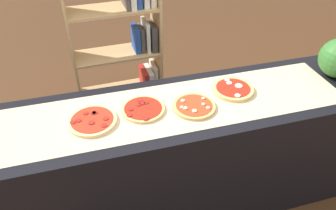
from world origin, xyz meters
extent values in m
plane|color=#4C2D19|center=(0.00, 0.00, 0.00)|extent=(12.00, 12.00, 0.00)
cube|color=black|center=(0.00, 0.00, 0.44)|extent=(2.69, 0.63, 0.88)
cube|color=beige|center=(0.00, 0.00, 0.88)|extent=(2.16, 0.48, 0.00)
cylinder|color=#E5C17F|center=(-0.44, -0.01, 0.89)|extent=(0.27, 0.27, 0.02)
cylinder|color=red|center=(-0.44, -0.01, 0.90)|extent=(0.23, 0.23, 0.00)
cylinder|color=maroon|center=(-0.42, 0.04, 0.91)|extent=(0.03, 0.03, 0.00)
cylinder|color=maroon|center=(-0.51, -0.01, 0.91)|extent=(0.03, 0.03, 0.00)
cylinder|color=maroon|center=(-0.47, 0.04, 0.91)|extent=(0.03, 0.03, 0.00)
cylinder|color=maroon|center=(-0.38, -0.09, 0.91)|extent=(0.03, 0.03, 0.00)
cylinder|color=maroon|center=(-0.43, 0.04, 0.91)|extent=(0.03, 0.03, 0.00)
cylinder|color=maroon|center=(-0.54, -0.02, 0.91)|extent=(0.03, 0.03, 0.00)
cylinder|color=maroon|center=(-0.37, -0.03, 0.91)|extent=(0.03, 0.03, 0.00)
cylinder|color=maroon|center=(-0.45, -0.05, 0.91)|extent=(0.03, 0.03, 0.00)
cylinder|color=#DBB26B|center=(-0.15, 0.01, 0.89)|extent=(0.25, 0.25, 0.02)
cylinder|color=#AD2314|center=(-0.15, 0.01, 0.90)|extent=(0.22, 0.22, 0.00)
cylinder|color=maroon|center=(-0.14, 0.06, 0.90)|extent=(0.04, 0.04, 0.00)
cylinder|color=maroon|center=(-0.17, 0.04, 0.90)|extent=(0.03, 0.03, 0.00)
cylinder|color=maroon|center=(-0.15, 0.09, 0.90)|extent=(0.03, 0.03, 0.00)
cylinder|color=maroon|center=(-0.22, 0.01, 0.90)|extent=(0.03, 0.03, 0.00)
cylinder|color=maroon|center=(-0.23, -0.03, 0.90)|extent=(0.03, 0.03, 0.00)
cylinder|color=maroon|center=(-0.12, 0.05, 0.90)|extent=(0.03, 0.03, 0.00)
cylinder|color=maroon|center=(-0.15, -0.09, 0.90)|extent=(0.04, 0.04, 0.00)
cylinder|color=tan|center=(0.15, -0.04, 0.89)|extent=(0.25, 0.25, 0.02)
cylinder|color=red|center=(0.15, -0.04, 0.90)|extent=(0.21, 0.21, 0.00)
cylinder|color=#C6B28E|center=(0.21, -0.09, 0.91)|extent=(0.02, 0.02, 0.01)
cylinder|color=#C6B28E|center=(0.13, -0.10, 0.91)|extent=(0.03, 0.03, 0.01)
cylinder|color=#C6B28E|center=(0.22, 0.00, 0.91)|extent=(0.02, 0.02, 0.01)
cylinder|color=#C6B28E|center=(0.09, 0.01, 0.91)|extent=(0.03, 0.03, 0.01)
cylinder|color=#C6B28E|center=(0.07, -0.05, 0.91)|extent=(0.02, 0.02, 0.01)
cylinder|color=#C6B28E|center=(0.20, -0.05, 0.91)|extent=(0.02, 0.02, 0.01)
cylinder|color=#C6B28E|center=(0.08, -0.06, 0.91)|extent=(0.03, 0.03, 0.01)
cylinder|color=#DBB26B|center=(0.44, 0.06, 0.89)|extent=(0.26, 0.26, 0.02)
cylinder|color=#AD2314|center=(0.44, 0.06, 0.91)|extent=(0.21, 0.21, 0.00)
cylinder|color=#EFE5CC|center=(0.48, 0.06, 0.91)|extent=(0.05, 0.05, 0.00)
cylinder|color=#EFE5CC|center=(0.43, -0.03, 0.91)|extent=(0.03, 0.03, 0.00)
cylinder|color=#EFE5CC|center=(0.44, 0.14, 0.91)|extent=(0.03, 0.03, 0.00)
cylinder|color=#EFE5CC|center=(0.43, 0.11, 0.91)|extent=(0.04, 0.04, 0.00)
cube|color=tan|center=(0.18, 0.98, 0.76)|extent=(0.03, 0.29, 1.52)
cube|color=tan|center=(-0.52, 0.95, 0.76)|extent=(0.03, 0.29, 1.52)
cube|color=tan|center=(-0.17, 0.97, 0.01)|extent=(0.68, 0.32, 0.02)
cube|color=#2D753D|center=(0.14, 0.98, 0.12)|extent=(0.04, 0.22, 0.20)
cube|color=gold|center=(0.08, 0.98, 0.12)|extent=(0.05, 0.17, 0.21)
cube|color=orange|center=(0.03, 0.98, 0.12)|extent=(0.05, 0.21, 0.20)
cube|color=silver|center=(-0.02, 0.97, 0.11)|extent=(0.04, 0.18, 0.18)
cube|color=tan|center=(-0.17, 0.97, 0.38)|extent=(0.68, 0.32, 0.02)
cube|color=silver|center=(0.14, 0.98, 0.50)|extent=(0.04, 0.21, 0.22)
cube|color=silver|center=(0.10, 0.98, 0.48)|extent=(0.05, 0.22, 0.17)
cube|color=#B22823|center=(0.05, 0.98, 0.48)|extent=(0.05, 0.21, 0.17)
cube|color=tan|center=(-0.17, 0.97, 0.76)|extent=(0.68, 0.32, 0.02)
cube|color=#47423D|center=(0.13, 0.98, 0.88)|extent=(0.05, 0.23, 0.21)
cube|color=silver|center=(0.09, 0.98, 0.89)|extent=(0.04, 0.20, 0.25)
cube|color=#47423D|center=(0.04, 0.98, 0.87)|extent=(0.04, 0.18, 0.20)
cube|color=#234799|center=(0.00, 0.97, 0.87)|extent=(0.05, 0.18, 0.21)
cube|color=tan|center=(-0.17, 0.97, 1.14)|extent=(0.68, 0.32, 0.02)
camera|label=1|loc=(-0.41, -1.46, 2.05)|focal=34.87mm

